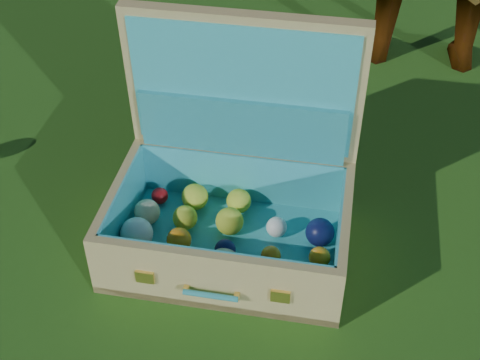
% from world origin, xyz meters
% --- Properties ---
extents(ground, '(60.00, 60.00, 0.00)m').
position_xyz_m(ground, '(0.00, 0.00, 0.00)').
color(ground, '#215114').
rests_on(ground, ground).
extents(suitcase, '(0.63, 0.50, 0.55)m').
position_xyz_m(suitcase, '(0.03, -0.07, 0.16)').
color(suitcase, tan).
rests_on(suitcase, ground).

